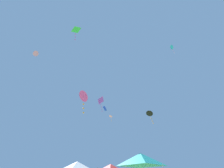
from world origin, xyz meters
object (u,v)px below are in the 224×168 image
kite_magenta_delta (84,96)px  kite_blue_box (105,109)px  kite_pink_diamond (111,117)px  kite_pink_delta (36,53)px  kite_purple_diamond (101,101)px  kite_green_diamond (76,30)px  kite_cyan_delta (172,47)px  canopy_tent_white (77,166)px  canopy_tent_teal (141,159)px  kite_black_delta (150,114)px

kite_magenta_delta → kite_blue_box: bearing=75.6°
kite_blue_box → kite_magenta_delta: (-1.75, -6.81, -1.67)m
kite_pink_diamond → kite_pink_delta: kite_pink_delta is taller
kite_purple_diamond → kite_blue_box: bearing=-76.3°
kite_green_diamond → kite_cyan_delta: 20.89m
kite_green_diamond → canopy_tent_white: bearing=74.3°
canopy_tent_teal → kite_blue_box: (-4.23, 4.49, 7.72)m
canopy_tent_white → canopy_tent_teal: bearing=-28.4°
kite_green_diamond → kite_black_delta: kite_green_diamond is taller
kite_pink_diamond → kite_cyan_delta: bearing=-25.4°
canopy_tent_white → kite_black_delta: kite_black_delta is taller
canopy_tent_white → kite_pink_diamond: kite_pink_diamond is taller
canopy_tent_white → kite_cyan_delta: (17.74, 1.37, 23.07)m
kite_pink_delta → kite_magenta_delta: 17.60m
kite_magenta_delta → kite_purple_diamond: 15.45m
kite_pink_delta → kite_purple_diamond: (11.81, 9.55, -5.49)m
canopy_tent_teal → kite_magenta_delta: (-5.97, -2.32, 6.04)m
kite_pink_delta → kite_magenta_delta: kite_pink_delta is taller
kite_blue_box → kite_purple_diamond: size_ratio=0.26×
kite_blue_box → canopy_tent_teal: bearing=-46.8°
kite_magenta_delta → kite_cyan_delta: bearing=25.5°
kite_black_delta → kite_purple_diamond: size_ratio=0.74×
kite_pink_delta → kite_purple_diamond: kite_pink_delta is taller
kite_green_diamond → kite_purple_diamond: 15.30m
kite_black_delta → canopy_tent_teal: bearing=-115.0°
canopy_tent_white → kite_green_diamond: kite_green_diamond is taller
kite_pink_delta → kite_green_diamond: size_ratio=0.46×
kite_pink_delta → kite_green_diamond: kite_green_diamond is taller
kite_magenta_delta → kite_cyan_delta: (16.23, 7.74, 16.80)m
kite_blue_box → kite_cyan_delta: size_ratio=0.38×
canopy_tent_teal → kite_black_delta: bearing=65.0°
kite_black_delta → kite_pink_diamond: bearing=145.4°
kite_green_diamond → kite_black_delta: 19.44m
kite_purple_diamond → kite_black_delta: bearing=-25.0°
canopy_tent_white → kite_blue_box: (3.26, 0.44, 7.95)m
kite_pink_diamond → kite_blue_box: (-0.54, -7.55, -1.74)m
canopy_tent_white → kite_cyan_delta: size_ratio=1.61×
kite_magenta_delta → kite_green_diamond: kite_green_diamond is taller
kite_blue_box → kite_magenta_delta: kite_blue_box is taller
kite_pink_delta → kite_magenta_delta: (11.77, -4.27, -12.37)m
canopy_tent_white → kite_pink_delta: size_ratio=2.89×
kite_pink_diamond → kite_black_delta: kite_pink_diamond is taller
kite_pink_diamond → kite_green_diamond: bearing=-111.5°
kite_pink_delta → kite_green_diamond: 9.49m
kite_pink_diamond → kite_blue_box: size_ratio=1.63×
kite_blue_box → kite_purple_diamond: kite_purple_diamond is taller
canopy_tent_white → kite_purple_diamond: size_ratio=1.12×
kite_pink_delta → kite_cyan_delta: (28.00, 3.47, 4.43)m
kite_blue_box → kite_cyan_delta: kite_cyan_delta is taller
canopy_tent_teal → kite_pink_delta: kite_pink_delta is taller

